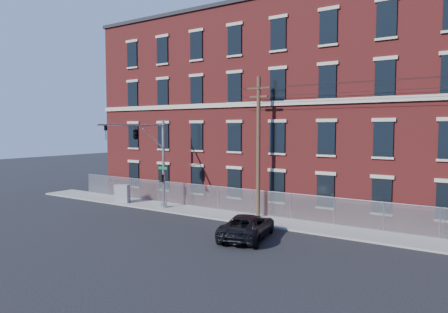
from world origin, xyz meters
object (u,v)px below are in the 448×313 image
object	(u,v)px
utility_pole_near	(258,144)
pickup_truck	(247,226)
traffic_signal_mast	(142,143)
utility_cabinet	(122,193)

from	to	relation	value
utility_pole_near	pickup_truck	bearing A→B (deg)	-68.40
pickup_truck	utility_pole_near	bearing A→B (deg)	-81.85
utility_pole_near	pickup_truck	distance (m)	7.08
utility_pole_near	traffic_signal_mast	bearing A→B (deg)	-156.86
utility_pole_near	utility_cabinet	bearing A→B (deg)	-173.59
traffic_signal_mast	pickup_truck	size ratio (longest dim) A/B	1.35
pickup_truck	utility_cabinet	xyz separation A→B (m)	(-14.43, 3.59, 0.17)
utility_pole_near	utility_cabinet	world-z (taller)	utility_pole_near
utility_pole_near	pickup_truck	world-z (taller)	utility_pole_near
utility_pole_near	utility_cabinet	distance (m)	13.30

